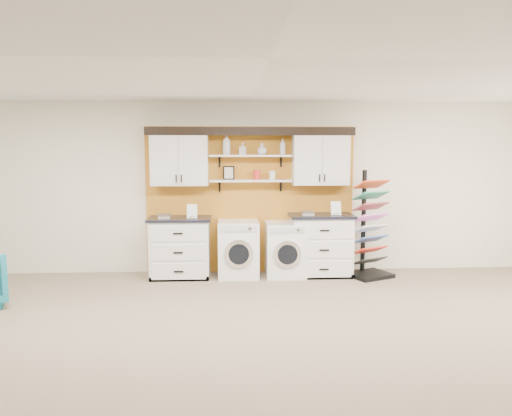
{
  "coord_description": "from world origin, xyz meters",
  "views": [
    {
      "loc": [
        -0.33,
        -4.21,
        2.08
      ],
      "look_at": [
        0.01,
        2.3,
        1.27
      ],
      "focal_mm": 35.0,
      "sensor_mm": 36.0,
      "label": 1
    }
  ],
  "objects": [
    {
      "name": "ceiling",
      "position": [
        0.0,
        0.0,
        2.8
      ],
      "size": [
        10.0,
        10.0,
        0.0
      ],
      "primitive_type": "plane",
      "rotation": [
        3.14,
        0.0,
        0.0
      ],
      "color": "white",
      "rests_on": "wall_back"
    },
    {
      "name": "soap_bottle_a",
      "position": [
        -0.38,
        3.8,
        2.11
      ],
      "size": [
        0.18,
        0.18,
        0.33
      ],
      "primitive_type": "imported",
      "rotation": [
        0.0,
        0.0,
        2.62
      ],
      "color": "silver",
      "rests_on": "shelf_upper"
    },
    {
      "name": "canister_cream",
      "position": [
        0.35,
        3.8,
        1.61
      ],
      "size": [
        0.1,
        0.1,
        0.14
      ],
      "primitive_type": "cylinder",
      "color": "silver",
      "rests_on": "shelf_lower"
    },
    {
      "name": "upper_cabinet_left",
      "position": [
        -1.13,
        3.79,
        1.88
      ],
      "size": [
        0.9,
        0.35,
        0.84
      ],
      "color": "white",
      "rests_on": "wall_back"
    },
    {
      "name": "soap_bottle_c",
      "position": [
        0.18,
        3.8,
        2.04
      ],
      "size": [
        0.18,
        0.18,
        0.19
      ],
      "primitive_type": "imported",
      "rotation": [
        0.0,
        0.0,
        1.83
      ],
      "color": "silver",
      "rests_on": "shelf_upper"
    },
    {
      "name": "shelf_lower",
      "position": [
        0.0,
        3.8,
        1.53
      ],
      "size": [
        1.32,
        0.28,
        0.03
      ],
      "primitive_type": "cube",
      "color": "white",
      "rests_on": "wall_back"
    },
    {
      "name": "upper_cabinet_right",
      "position": [
        1.13,
        3.79,
        1.88
      ],
      "size": [
        0.9,
        0.35,
        0.84
      ],
      "color": "white",
      "rests_on": "wall_back"
    },
    {
      "name": "canister_red",
      "position": [
        0.1,
        3.8,
        1.62
      ],
      "size": [
        0.11,
        0.11,
        0.16
      ],
      "primitive_type": "cylinder",
      "color": "red",
      "rests_on": "shelf_lower"
    },
    {
      "name": "floor",
      "position": [
        0.0,
        0.0,
        0.0
      ],
      "size": [
        10.0,
        10.0,
        0.0
      ],
      "primitive_type": "plane",
      "color": "#89705C",
      "rests_on": "ground"
    },
    {
      "name": "washer",
      "position": [
        -0.2,
        3.64,
        0.45
      ],
      "size": [
        0.64,
        0.71,
        0.9
      ],
      "color": "white",
      "rests_on": "floor"
    },
    {
      "name": "base_cabinet_left",
      "position": [
        -1.13,
        3.64,
        0.48
      ],
      "size": [
        0.98,
        0.66,
        0.96
      ],
      "color": "white",
      "rests_on": "floor"
    },
    {
      "name": "soap_bottle_d",
      "position": [
        0.52,
        3.8,
        2.07
      ],
      "size": [
        0.1,
        0.1,
        0.26
      ],
      "primitive_type": "imported",
      "rotation": [
        0.0,
        0.0,
        -0.0
      ],
      "color": "silver",
      "rests_on": "shelf_upper"
    },
    {
      "name": "shelf_upper",
      "position": [
        0.0,
        3.8,
        1.93
      ],
      "size": [
        1.32,
        0.28,
        0.03
      ],
      "primitive_type": "cube",
      "color": "white",
      "rests_on": "wall_back"
    },
    {
      "name": "accent_panel",
      "position": [
        0.0,
        3.96,
        1.2
      ],
      "size": [
        3.4,
        0.07,
        2.4
      ],
      "primitive_type": "cube",
      "color": "#B9741F",
      "rests_on": "wall_back"
    },
    {
      "name": "picture_frame",
      "position": [
        -0.35,
        3.85,
        1.66
      ],
      "size": [
        0.18,
        0.02,
        0.22
      ],
      "color": "black",
      "rests_on": "shelf_lower"
    },
    {
      "name": "soap_bottle_b",
      "position": [
        -0.12,
        3.8,
        2.04
      ],
      "size": [
        0.12,
        0.12,
        0.19
      ],
      "primitive_type": "imported",
      "rotation": [
        0.0,
        0.0,
        1.06
      ],
      "color": "silver",
      "rests_on": "shelf_upper"
    },
    {
      "name": "sample_rack",
      "position": [
        1.89,
        3.51,
        0.54
      ],
      "size": [
        0.78,
        0.73,
        1.7
      ],
      "rotation": [
        0.0,
        0.0,
        0.44
      ],
      "color": "black",
      "rests_on": "floor"
    },
    {
      "name": "dryer",
      "position": [
        0.55,
        3.64,
        0.43
      ],
      "size": [
        0.62,
        0.71,
        0.87
      ],
      "color": "white",
      "rests_on": "floor"
    },
    {
      "name": "crown_molding",
      "position": [
        0.0,
        3.81,
        2.33
      ],
      "size": [
        3.3,
        0.41,
        0.13
      ],
      "color": "black",
      "rests_on": "wall_back"
    },
    {
      "name": "wall_back",
      "position": [
        0.0,
        4.0,
        1.4
      ],
      "size": [
        10.0,
        0.0,
        10.0
      ],
      "primitive_type": "plane",
      "rotation": [
        1.57,
        0.0,
        0.0
      ],
      "color": "white",
      "rests_on": "floor"
    },
    {
      "name": "base_cabinet_right",
      "position": [
        1.13,
        3.64,
        0.5
      ],
      "size": [
        1.02,
        0.66,
        1.0
      ],
      "color": "white",
      "rests_on": "floor"
    }
  ]
}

